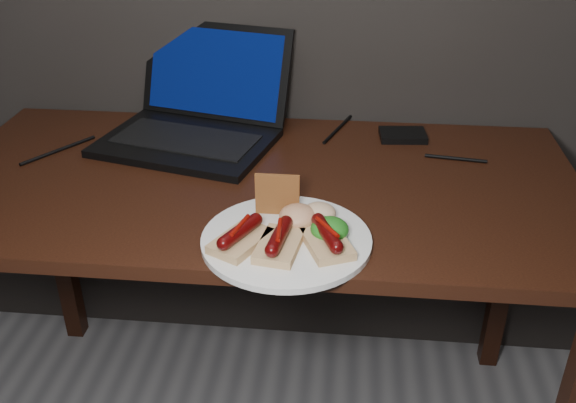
# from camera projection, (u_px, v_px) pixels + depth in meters

# --- Properties ---
(desk) EXTENTS (1.40, 0.70, 0.75)m
(desk) POSITION_uv_depth(u_px,v_px,m) (259.00, 213.00, 1.44)
(desk) COLOR #34190D
(desk) RESTS_ON ground
(laptop) EXTENTS (0.47, 0.45, 0.25)m
(laptop) POSITION_uv_depth(u_px,v_px,m) (196.00, 117.00, 1.57)
(laptop) COLOR black
(laptop) RESTS_ON desk
(hard_drive) EXTENTS (0.12, 0.09, 0.02)m
(hard_drive) POSITION_uv_depth(u_px,v_px,m) (403.00, 135.00, 1.58)
(hard_drive) COLOR black
(hard_drive) RESTS_ON desk
(desk_cables) EXTENTS (1.06, 0.40, 0.01)m
(desk_cables) POSITION_uv_depth(u_px,v_px,m) (255.00, 146.00, 1.54)
(desk_cables) COLOR black
(desk_cables) RESTS_ON desk
(plate) EXTENTS (0.32, 0.32, 0.01)m
(plate) POSITION_uv_depth(u_px,v_px,m) (286.00, 240.00, 1.17)
(plate) COLOR white
(plate) RESTS_ON desk
(bread_sausage_left) EXTENTS (0.12, 0.13, 0.04)m
(bread_sausage_left) POSITION_uv_depth(u_px,v_px,m) (240.00, 237.00, 1.14)
(bread_sausage_left) COLOR tan
(bread_sausage_left) RESTS_ON plate
(bread_sausage_center) EXTENTS (0.09, 0.12, 0.04)m
(bread_sausage_center) POSITION_uv_depth(u_px,v_px,m) (279.00, 241.00, 1.13)
(bread_sausage_center) COLOR tan
(bread_sausage_center) RESTS_ON plate
(bread_sausage_right) EXTENTS (0.11, 0.13, 0.04)m
(bread_sausage_right) POSITION_uv_depth(u_px,v_px,m) (327.00, 238.00, 1.13)
(bread_sausage_right) COLOR tan
(bread_sausage_right) RESTS_ON plate
(crispbread) EXTENTS (0.09, 0.01, 0.08)m
(crispbread) POSITION_uv_depth(u_px,v_px,m) (277.00, 194.00, 1.22)
(crispbread) COLOR #A45F2D
(crispbread) RESTS_ON plate
(salad_greens) EXTENTS (0.07, 0.07, 0.04)m
(salad_greens) POSITION_uv_depth(u_px,v_px,m) (330.00, 229.00, 1.16)
(salad_greens) COLOR #1C5911
(salad_greens) RESTS_ON plate
(salsa_mound) EXTENTS (0.07, 0.07, 0.04)m
(salsa_mound) POSITION_uv_depth(u_px,v_px,m) (298.00, 216.00, 1.20)
(salsa_mound) COLOR #9E260F
(salsa_mound) RESTS_ON plate
(coleslaw_mound) EXTENTS (0.06, 0.06, 0.04)m
(coleslaw_mound) POSITION_uv_depth(u_px,v_px,m) (319.00, 213.00, 1.21)
(coleslaw_mound) COLOR beige
(coleslaw_mound) RESTS_ON plate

